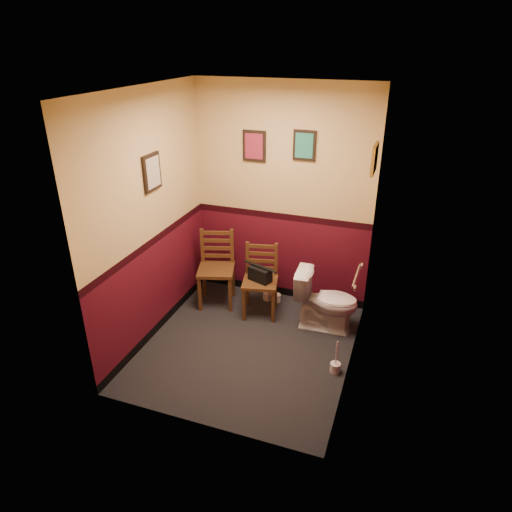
# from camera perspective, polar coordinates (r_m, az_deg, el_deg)

# --- Properties ---
(floor) EXTENTS (2.20, 2.40, 0.00)m
(floor) POSITION_cam_1_polar(r_m,az_deg,el_deg) (5.17, -0.94, -11.19)
(floor) COLOR black
(floor) RESTS_ON ground
(ceiling) EXTENTS (2.20, 2.40, 0.00)m
(ceiling) POSITION_cam_1_polar(r_m,az_deg,el_deg) (4.15, -1.22, 20.12)
(ceiling) COLOR silver
(ceiling) RESTS_ON ground
(wall_back) EXTENTS (2.20, 0.00, 2.70)m
(wall_back) POSITION_cam_1_polar(r_m,az_deg,el_deg) (5.56, 3.29, 7.29)
(wall_back) COLOR #460C18
(wall_back) RESTS_ON ground
(wall_front) EXTENTS (2.20, 0.00, 2.70)m
(wall_front) POSITION_cam_1_polar(r_m,az_deg,el_deg) (3.51, -7.93, -4.58)
(wall_front) COLOR #460C18
(wall_front) RESTS_ON ground
(wall_left) EXTENTS (0.00, 2.40, 2.70)m
(wall_left) POSITION_cam_1_polar(r_m,az_deg,el_deg) (4.96, -13.11, 4.30)
(wall_left) COLOR #460C18
(wall_left) RESTS_ON ground
(wall_right) EXTENTS (0.00, 2.40, 2.70)m
(wall_right) POSITION_cam_1_polar(r_m,az_deg,el_deg) (4.26, 12.94, 0.71)
(wall_right) COLOR #460C18
(wall_right) RESTS_ON ground
(grab_bar) EXTENTS (0.05, 0.56, 0.06)m
(grab_bar) POSITION_cam_1_polar(r_m,az_deg,el_deg) (4.66, 12.50, -2.46)
(grab_bar) COLOR silver
(grab_bar) RESTS_ON wall_right
(framed_print_back_a) EXTENTS (0.28, 0.04, 0.36)m
(framed_print_back_a) POSITION_cam_1_polar(r_m,az_deg,el_deg) (5.48, -0.22, 13.59)
(framed_print_back_a) COLOR black
(framed_print_back_a) RESTS_ON wall_back
(framed_print_back_b) EXTENTS (0.26, 0.04, 0.34)m
(framed_print_back_b) POSITION_cam_1_polar(r_m,az_deg,el_deg) (5.30, 6.07, 13.58)
(framed_print_back_b) COLOR black
(framed_print_back_b) RESTS_ON wall_back
(framed_print_left) EXTENTS (0.04, 0.30, 0.38)m
(framed_print_left) POSITION_cam_1_polar(r_m,az_deg,el_deg) (4.87, -12.87, 10.17)
(framed_print_left) COLOR black
(framed_print_left) RESTS_ON wall_left
(framed_print_right) EXTENTS (0.04, 0.34, 0.28)m
(framed_print_right) POSITION_cam_1_polar(r_m,az_deg,el_deg) (4.60, 14.57, 11.68)
(framed_print_right) COLOR olive
(framed_print_right) RESTS_ON wall_right
(toilet) EXTENTS (0.75, 0.44, 0.71)m
(toilet) POSITION_cam_1_polar(r_m,az_deg,el_deg) (5.34, 8.78, -5.59)
(toilet) COLOR white
(toilet) RESTS_ON floor
(toilet_brush) EXTENTS (0.11, 0.11, 0.38)m
(toilet_brush) POSITION_cam_1_polar(r_m,az_deg,el_deg) (4.86, 9.88, -13.51)
(toilet_brush) COLOR silver
(toilet_brush) RESTS_ON floor
(chair_left) EXTENTS (0.55, 0.55, 0.95)m
(chair_left) POSITION_cam_1_polar(r_m,az_deg,el_deg) (5.76, -4.96, -1.54)
(chair_left) COLOR #4D2E17
(chair_left) RESTS_ON floor
(chair_right) EXTENTS (0.49, 0.49, 0.88)m
(chair_right) POSITION_cam_1_polar(r_m,az_deg,el_deg) (5.53, 0.56, -3.06)
(chair_right) COLOR #4D2E17
(chair_right) RESTS_ON floor
(handbag) EXTENTS (0.30, 0.22, 0.20)m
(handbag) POSITION_cam_1_polar(r_m,az_deg,el_deg) (5.45, 0.52, -2.29)
(handbag) COLOR black
(handbag) RESTS_ON chair_right
(tp_stack) EXTENTS (0.23, 0.14, 0.40)m
(tp_stack) POSITION_cam_1_polar(r_m,az_deg,el_deg) (5.89, 2.00, -4.17)
(tp_stack) COLOR silver
(tp_stack) RESTS_ON floor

